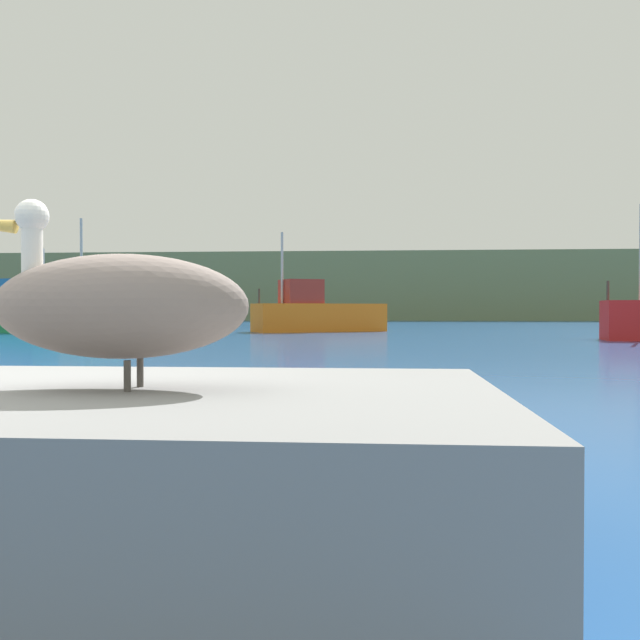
{
  "coord_description": "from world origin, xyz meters",
  "views": [
    {
      "loc": [
        2.08,
        -3.41,
        1.15
      ],
      "look_at": [
        0.55,
        14.94,
        0.84
      ],
      "focal_mm": 39.78,
      "sensor_mm": 36.0,
      "label": 1
    }
  ],
  "objects": [
    {
      "name": "hillside_backdrop",
      "position": [
        0.0,
        66.62,
        3.17
      ],
      "size": [
        140.0,
        12.04,
        6.33
      ],
      "primitive_type": "cube",
      "color": "#6B7A51",
      "rests_on": "ground"
    },
    {
      "name": "pier_dock",
      "position": [
        0.96,
        -0.43,
        0.4
      ],
      "size": [
        3.27,
        2.3,
        0.8
      ],
      "primitive_type": "cube",
      "color": "gray",
      "rests_on": "ground"
    },
    {
      "name": "pelican",
      "position": [
        0.95,
        -0.43,
        1.17
      ],
      "size": [
        1.43,
        0.56,
        0.83
      ],
      "rotation": [
        0.0,
        0.0,
        -3.1
      ],
      "color": "gray",
      "rests_on": "pier_dock"
    },
    {
      "name": "fishing_boat_green",
      "position": [
        -13.47,
        28.05,
        0.89
      ],
      "size": [
        7.78,
        4.51,
        5.15
      ],
      "rotation": [
        0.0,
        0.0,
        -0.35
      ],
      "color": "#1E8C4C",
      "rests_on": "ground"
    },
    {
      "name": "fishing_boat_blue",
      "position": [
        -21.39,
        40.97,
        0.78
      ],
      "size": [
        7.49,
        3.97,
        4.97
      ],
      "rotation": [
        0.0,
        0.0,
        -0.25
      ],
      "color": "blue",
      "rests_on": "ground"
    },
    {
      "name": "fishing_boat_orange",
      "position": [
        -0.95,
        30.82,
        0.9
      ],
      "size": [
        6.6,
        4.7,
        4.75
      ],
      "rotation": [
        0.0,
        0.0,
        3.61
      ],
      "color": "orange",
      "rests_on": "ground"
    }
  ]
}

